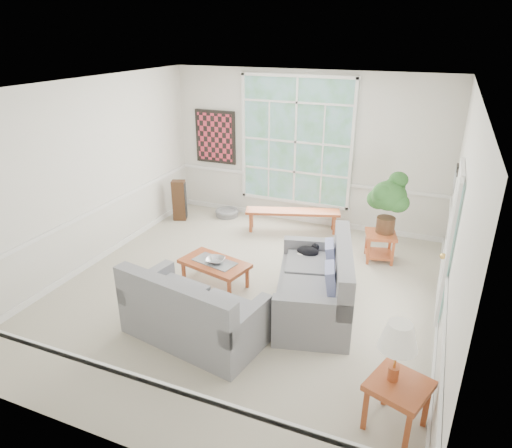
{
  "coord_description": "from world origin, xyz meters",
  "views": [
    {
      "loc": [
        2.42,
        -5.45,
        3.66
      ],
      "look_at": [
        0.1,
        0.2,
        1.05
      ],
      "focal_mm": 32.0,
      "sensor_mm": 36.0,
      "label": 1
    }
  ],
  "objects_px": {
    "side_table": "(396,405)",
    "loveseat_right": "(314,278)",
    "loveseat_front": "(194,304)",
    "end_table": "(379,246)",
    "coffee_table": "(215,273)"
  },
  "relations": [
    {
      "from": "end_table",
      "to": "side_table",
      "type": "xyz_separation_m",
      "value": [
        0.69,
        -3.61,
        0.03
      ]
    },
    {
      "from": "loveseat_front",
      "to": "end_table",
      "type": "relative_size",
      "value": 3.56
    },
    {
      "from": "loveseat_right",
      "to": "coffee_table",
      "type": "bearing_deg",
      "value": 162.15
    },
    {
      "from": "loveseat_right",
      "to": "end_table",
      "type": "xyz_separation_m",
      "value": [
        0.63,
        1.92,
        -0.26
      ]
    },
    {
      "from": "loveseat_front",
      "to": "end_table",
      "type": "bearing_deg",
      "value": 69.03
    },
    {
      "from": "coffee_table",
      "to": "end_table",
      "type": "xyz_separation_m",
      "value": [
        2.22,
        1.82,
        0.05
      ]
    },
    {
      "from": "loveseat_right",
      "to": "side_table",
      "type": "xyz_separation_m",
      "value": [
        1.32,
        -1.7,
        -0.23
      ]
    },
    {
      "from": "loveseat_front",
      "to": "coffee_table",
      "type": "height_order",
      "value": "loveseat_front"
    },
    {
      "from": "coffee_table",
      "to": "side_table",
      "type": "relative_size",
      "value": 1.91
    },
    {
      "from": "end_table",
      "to": "loveseat_right",
      "type": "bearing_deg",
      "value": -108.31
    },
    {
      "from": "coffee_table",
      "to": "side_table",
      "type": "bearing_deg",
      "value": -18.27
    },
    {
      "from": "loveseat_right",
      "to": "end_table",
      "type": "relative_size",
      "value": 3.75
    },
    {
      "from": "end_table",
      "to": "side_table",
      "type": "height_order",
      "value": "side_table"
    },
    {
      "from": "loveseat_front",
      "to": "end_table",
      "type": "height_order",
      "value": "loveseat_front"
    },
    {
      "from": "side_table",
      "to": "loveseat_right",
      "type": "bearing_deg",
      "value": 127.97
    }
  ]
}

